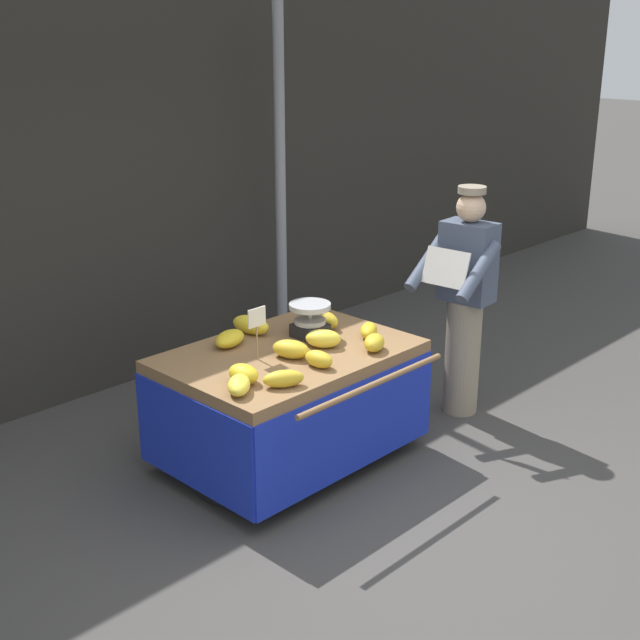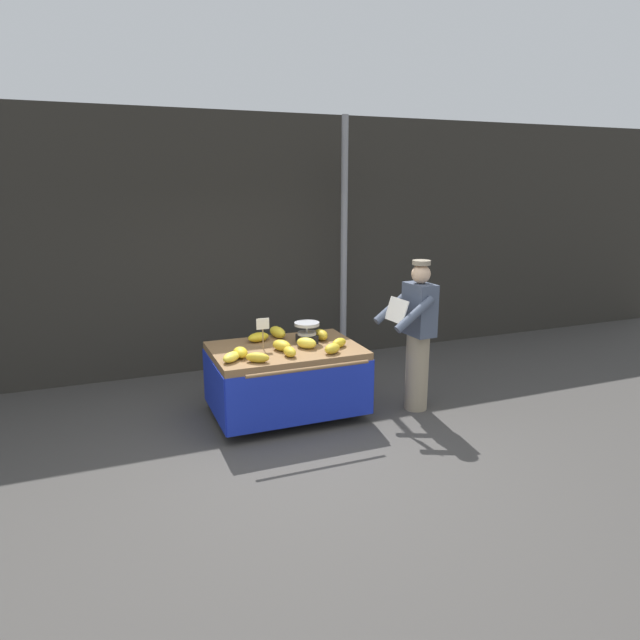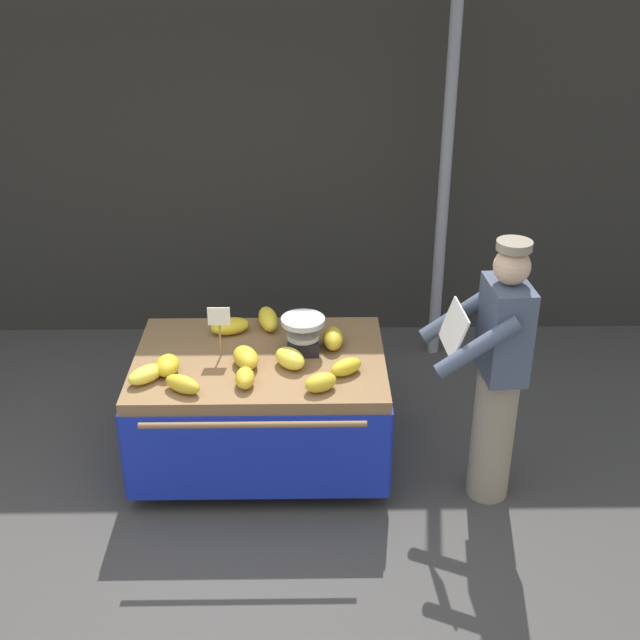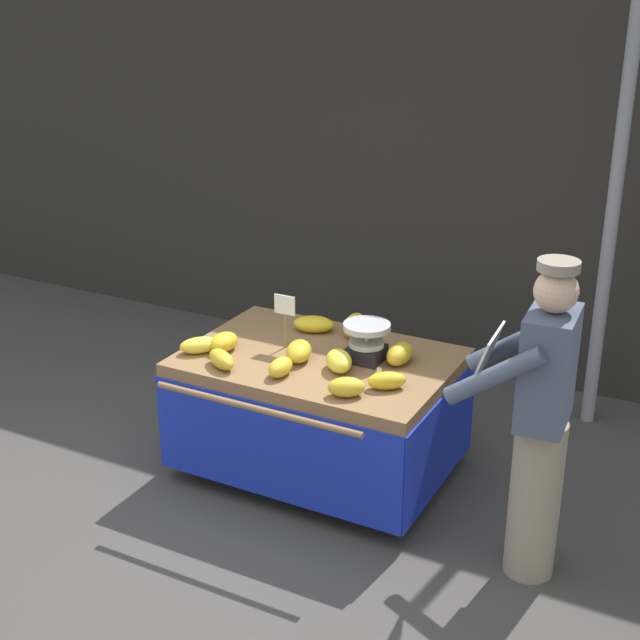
{
  "view_description": "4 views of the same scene",
  "coord_description": "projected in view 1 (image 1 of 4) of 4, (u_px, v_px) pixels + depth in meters",
  "views": [
    {
      "loc": [
        -3.36,
        -2.67,
        2.77
      ],
      "look_at": [
        0.41,
        0.99,
        0.95
      ],
      "focal_mm": 47.82,
      "sensor_mm": 36.0,
      "label": 1
    },
    {
      "loc": [
        -1.67,
        -4.58,
        2.54
      ],
      "look_at": [
        0.53,
        0.92,
        1.09
      ],
      "focal_mm": 31.81,
      "sensor_mm": 36.0,
      "label": 2
    },
    {
      "loc": [
        0.5,
        -3.49,
        3.36
      ],
      "look_at": [
        0.56,
        1.11,
        1.02
      ],
      "focal_mm": 46.15,
      "sensor_mm": 36.0,
      "label": 3
    },
    {
      "loc": [
        2.46,
        -3.28,
        2.96
      ],
      "look_at": [
        0.25,
        0.92,
        1.08
      ],
      "focal_mm": 50.03,
      "sensor_mm": 36.0,
      "label": 4
    }
  ],
  "objects": [
    {
      "name": "ground_plane",
      "position": [
        393.0,
        530.0,
        4.94
      ],
      "size": [
        60.0,
        60.0,
        0.0
      ],
      "primitive_type": "plane",
      "color": "#423F3D"
    },
    {
      "name": "back_wall",
      "position": [
        82.0,
        174.0,
        6.4
      ],
      "size": [
        16.0,
        0.24,
        3.44
      ],
      "primitive_type": "cube",
      "color": "#2D2B26",
      "rests_on": "ground"
    },
    {
      "name": "street_pole",
      "position": [
        280.0,
        162.0,
        7.09
      ],
      "size": [
        0.09,
        0.09,
        3.4
      ],
      "primitive_type": "cylinder",
      "color": "gray",
      "rests_on": "ground"
    },
    {
      "name": "banana_cart",
      "position": [
        289.0,
        381.0,
        5.56
      ],
      "size": [
        1.61,
        1.31,
        0.79
      ],
      "color": "olive",
      "rests_on": "ground"
    },
    {
      "name": "weighing_scale",
      "position": [
        310.0,
        320.0,
        5.69
      ],
      "size": [
        0.28,
        0.28,
        0.24
      ],
      "color": "black",
      "rests_on": "banana_cart"
    },
    {
      "name": "price_sign",
      "position": [
        257.0,
        322.0,
        5.26
      ],
      "size": [
        0.14,
        0.01,
        0.34
      ],
      "color": "#997A51",
      "rests_on": "banana_cart"
    },
    {
      "name": "banana_bunch_0",
      "position": [
        324.0,
        320.0,
        5.88
      ],
      "size": [
        0.14,
        0.24,
        0.12
      ],
      "primitive_type": "ellipsoid",
      "rotation": [
        0.0,
        0.0,
        3.11
      ],
      "color": "gold",
      "rests_on": "banana_cart"
    },
    {
      "name": "banana_bunch_1",
      "position": [
        239.0,
        385.0,
        4.84
      ],
      "size": [
        0.26,
        0.26,
        0.1
      ],
      "primitive_type": "ellipsoid",
      "rotation": [
        0.0,
        0.0,
        2.37
      ],
      "color": "yellow",
      "rests_on": "banana_cart"
    },
    {
      "name": "banana_bunch_2",
      "position": [
        230.0,
        339.0,
        5.55
      ],
      "size": [
        0.3,
        0.23,
        0.1
      ],
      "primitive_type": "ellipsoid",
      "rotation": [
        0.0,
        0.0,
        1.91
      ],
      "color": "gold",
      "rests_on": "banana_cart"
    },
    {
      "name": "banana_bunch_3",
      "position": [
        243.0,
        374.0,
        4.97
      ],
      "size": [
        0.15,
        0.21,
        0.11
      ],
      "primitive_type": "ellipsoid",
      "rotation": [
        0.0,
        0.0,
        3.11
      ],
      "color": "gold",
      "rests_on": "banana_cart"
    },
    {
      "name": "banana_bunch_4",
      "position": [
        319.0,
        359.0,
        5.21
      ],
      "size": [
        0.12,
        0.21,
        0.1
      ],
      "primitive_type": "ellipsoid",
      "rotation": [
        0.0,
        0.0,
        0.04
      ],
      "color": "gold",
      "rests_on": "banana_cart"
    },
    {
      "name": "banana_bunch_5",
      "position": [
        323.0,
        339.0,
        5.53
      ],
      "size": [
        0.26,
        0.27,
        0.12
      ],
      "primitive_type": "ellipsoid",
      "rotation": [
        0.0,
        0.0,
        0.62
      ],
      "color": "yellow",
      "rests_on": "banana_cart"
    },
    {
      "name": "banana_bunch_6",
      "position": [
        284.0,
        379.0,
        4.92
      ],
      "size": [
        0.27,
        0.22,
        0.1
      ],
      "primitive_type": "ellipsoid",
      "rotation": [
        0.0,
        0.0,
        1.01
      ],
      "color": "gold",
      "rests_on": "banana_cart"
    },
    {
      "name": "banana_bunch_7",
      "position": [
        374.0,
        343.0,
        5.47
      ],
      "size": [
        0.24,
        0.22,
        0.11
      ],
      "primitive_type": "ellipsoid",
      "rotation": [
        0.0,
        0.0,
        2.11
      ],
      "color": "gold",
      "rests_on": "banana_cart"
    },
    {
      "name": "banana_bunch_8",
      "position": [
        251.0,
        325.0,
        5.77
      ],
      "size": [
        0.18,
        0.31,
        0.13
      ],
      "primitive_type": "ellipsoid",
      "rotation": [
        0.0,
        0.0,
        0.21
      ],
      "color": "yellow",
      "rests_on": "banana_cart"
    },
    {
      "name": "banana_bunch_9",
      "position": [
        369.0,
        331.0,
        5.7
      ],
      "size": [
        0.24,
        0.22,
        0.1
      ],
      "primitive_type": "ellipsoid",
      "rotation": [
        0.0,
        0.0,
        2.19
      ],
      "color": "gold",
      "rests_on": "banana_cart"
    },
    {
      "name": "banana_bunch_10",
      "position": [
        291.0,
        349.0,
        5.35
      ],
      "size": [
        0.22,
        0.28,
        0.11
      ],
      "primitive_type": "ellipsoid",
      "rotation": [
        0.0,
        0.0,
        0.35
      ],
      "color": "gold",
      "rests_on": "banana_cart"
    },
    {
      "name": "vendor_person",
      "position": [
        464.0,
        301.0,
        6.19
      ],
      "size": [
        0.6,
        0.54,
        1.71
      ],
      "color": "gray",
      "rests_on": "ground"
    }
  ]
}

